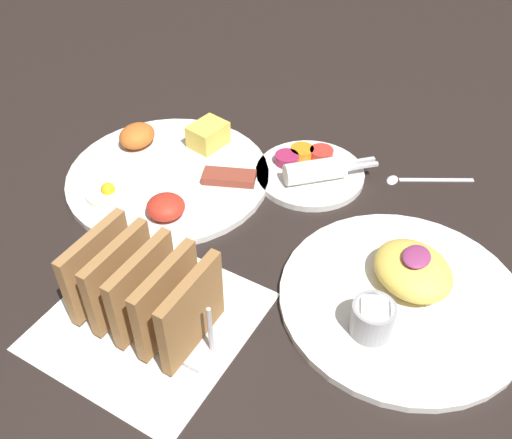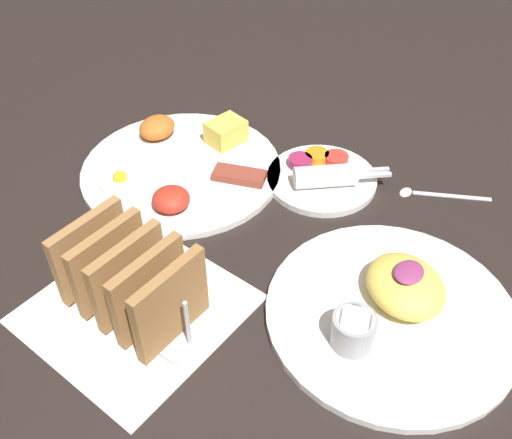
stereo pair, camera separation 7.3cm
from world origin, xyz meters
name	(u,v)px [view 1 (the left image)]	position (x,y,z in m)	size (l,w,h in m)	color
ground_plane	(292,238)	(0.00, 0.00, 0.00)	(3.00, 3.00, 0.00)	black
napkin_flat	(150,320)	(-0.20, 0.08, 0.00)	(0.22, 0.22, 0.00)	white
plate_breakfast	(168,172)	(0.02, 0.22, 0.01)	(0.30, 0.30, 0.05)	white
plate_condiments	(310,171)	(0.13, 0.04, 0.01)	(0.16, 0.17, 0.04)	white
plate_foreground	(403,292)	(-0.03, -0.16, 0.01)	(0.29, 0.29, 0.06)	white
toast_rack	(144,292)	(-0.20, 0.08, 0.05)	(0.10, 0.18, 0.10)	#B7B7BC
teaspoon	(415,179)	(0.20, -0.10, 0.00)	(0.07, 0.11, 0.01)	silver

